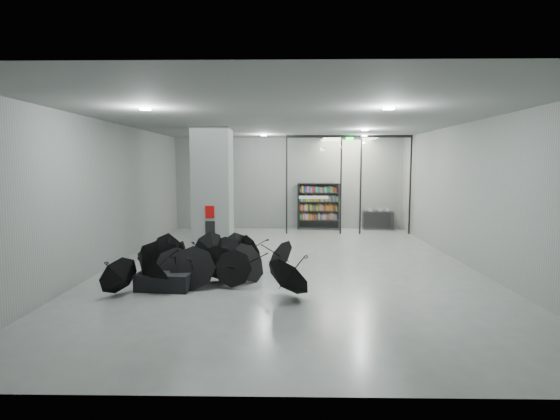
{
  "coord_description": "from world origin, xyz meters",
  "views": [
    {
      "loc": [
        -0.06,
        -11.99,
        2.82
      ],
      "look_at": [
        -0.3,
        1.5,
        1.4
      ],
      "focal_mm": 27.63,
      "sensor_mm": 36.0,
      "label": 1
    }
  ],
  "objects_px": {
    "column": "(213,190)",
    "shop_counter": "(378,220)",
    "bookshelf": "(319,206)",
    "bench": "(164,282)",
    "umbrella_cluster": "(206,267)"
  },
  "relations": [
    {
      "from": "umbrella_cluster",
      "to": "column",
      "type": "bearing_deg",
      "value": 96.66
    },
    {
      "from": "bookshelf",
      "to": "shop_counter",
      "type": "bearing_deg",
      "value": 6.51
    },
    {
      "from": "bench",
      "to": "bookshelf",
      "type": "relative_size",
      "value": 0.6
    },
    {
      "from": "column",
      "to": "bench",
      "type": "height_order",
      "value": "column"
    },
    {
      "from": "column",
      "to": "bench",
      "type": "distance_m",
      "value": 4.92
    },
    {
      "from": "column",
      "to": "shop_counter",
      "type": "bearing_deg",
      "value": 36.81
    },
    {
      "from": "bookshelf",
      "to": "shop_counter",
      "type": "distance_m",
      "value": 2.66
    },
    {
      "from": "bench",
      "to": "shop_counter",
      "type": "distance_m",
      "value": 11.53
    },
    {
      "from": "bench",
      "to": "shop_counter",
      "type": "xyz_separation_m",
      "value": [
        6.75,
        9.34,
        0.2
      ]
    },
    {
      "from": "bookshelf",
      "to": "column",
      "type": "bearing_deg",
      "value": -122.92
    },
    {
      "from": "bench",
      "to": "column",
      "type": "bearing_deg",
      "value": 91.12
    },
    {
      "from": "shop_counter",
      "to": "umbrella_cluster",
      "type": "relative_size",
      "value": 0.27
    },
    {
      "from": "shop_counter",
      "to": "umbrella_cluster",
      "type": "height_order",
      "value": "umbrella_cluster"
    },
    {
      "from": "bench",
      "to": "bookshelf",
      "type": "xyz_separation_m",
      "value": [
        4.16,
        9.31,
        0.82
      ]
    },
    {
      "from": "column",
      "to": "bookshelf",
      "type": "bearing_deg",
      "value": 51.33
    }
  ]
}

